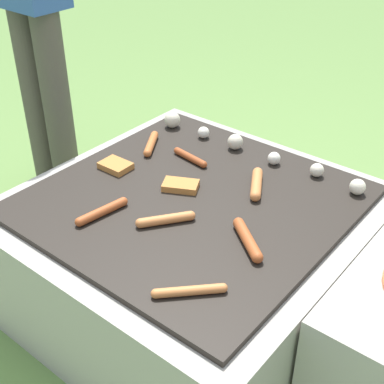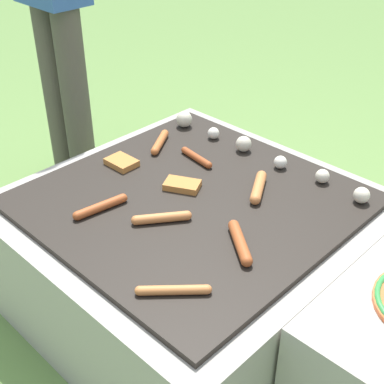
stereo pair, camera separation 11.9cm
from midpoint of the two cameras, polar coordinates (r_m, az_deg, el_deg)
ground_plane at (r=1.82m, az=1.92°, el=-11.56°), size 14.00×14.00×0.00m
grill at (r=1.68m, az=2.05°, el=-6.59°), size 0.96×0.96×0.41m
sausage_mid_right at (r=1.37m, az=7.63°, el=-5.42°), size 0.15×0.12×0.03m
sausage_mid_left at (r=1.45m, az=-0.90°, el=-2.84°), size 0.11×0.14×0.03m
sausage_back_left at (r=1.51m, az=-7.50°, el=-1.62°), size 0.05×0.17×0.03m
sausage_front_right at (r=1.59m, az=9.24°, el=0.46°), size 0.10×0.15×0.03m
sausage_front_center at (r=1.23m, az=0.81°, el=-10.51°), size 0.13×0.13×0.02m
sausage_back_right at (r=1.74m, az=2.45°, el=3.66°), size 0.15×0.04×0.02m
sausage_front_left at (r=1.83m, az=-1.57°, el=5.30°), size 0.10×0.14×0.03m
bread_slice_center at (r=1.72m, az=-5.56°, el=3.13°), size 0.10×0.07×0.02m
bread_slice_left at (r=1.59m, az=1.09°, el=0.70°), size 0.12×0.10×0.02m
mushroom_row at (r=1.78m, az=8.09°, el=4.71°), size 0.76×0.07×0.06m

